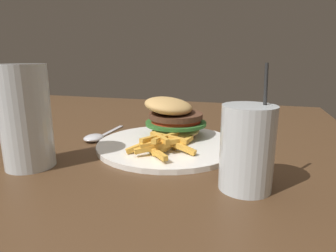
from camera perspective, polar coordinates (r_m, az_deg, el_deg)
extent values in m
cube|color=#4C331E|center=(0.74, -20.13, -2.90)|extent=(1.23, 1.37, 0.03)
cylinder|color=#392616|center=(1.26, 23.89, -14.16)|extent=(0.06, 0.06, 0.69)
cylinder|color=#392616|center=(1.63, -25.15, -7.82)|extent=(0.06, 0.06, 0.69)
cylinder|color=white|center=(0.60, 0.00, -3.79)|extent=(0.30, 0.30, 0.01)
ellipsoid|color=tan|center=(0.65, 1.59, -0.83)|extent=(0.14, 0.12, 0.03)
cylinder|color=#2D6628|center=(0.64, 1.60, 0.59)|extent=(0.15, 0.15, 0.01)
cylinder|color=red|center=(0.64, 1.60, 1.24)|extent=(0.13, 0.13, 0.01)
cylinder|color=#4C2D1E|center=(0.64, 1.61, 2.11)|extent=(0.14, 0.14, 0.01)
ellipsoid|color=tan|center=(0.64, 0.15, 4.17)|extent=(0.14, 0.13, 0.05)
cube|color=gold|center=(0.55, 0.17, -2.38)|extent=(0.04, 0.09, 0.01)
cube|color=gold|center=(0.57, 3.09, -3.54)|extent=(0.07, 0.03, 0.02)
cube|color=gold|center=(0.56, -0.04, -2.20)|extent=(0.09, 0.03, 0.02)
cube|color=gold|center=(0.54, -5.12, -3.86)|extent=(0.05, 0.06, 0.03)
cube|color=gold|center=(0.54, -0.33, -4.36)|extent=(0.08, 0.03, 0.01)
cube|color=gold|center=(0.51, -2.41, -5.39)|extent=(0.06, 0.06, 0.01)
cube|color=gold|center=(0.52, -3.27, -4.43)|extent=(0.05, 0.06, 0.02)
cube|color=gold|center=(0.54, -1.67, -2.37)|extent=(0.05, 0.05, 0.01)
cube|color=gold|center=(0.52, -1.36, -3.50)|extent=(0.06, 0.07, 0.01)
cube|color=gold|center=(0.54, 1.73, -3.94)|extent=(0.03, 0.07, 0.02)
cube|color=gold|center=(0.53, -3.42, -2.56)|extent=(0.06, 0.03, 0.01)
cube|color=gold|center=(0.53, 2.93, -4.26)|extent=(0.03, 0.06, 0.02)
cube|color=gold|center=(0.54, -2.05, -2.73)|extent=(0.08, 0.02, 0.02)
cylinder|color=silver|center=(0.53, -26.98, 1.62)|extent=(0.08, 0.08, 0.18)
cylinder|color=gold|center=(0.53, -26.89, 0.83)|extent=(0.07, 0.07, 0.16)
cylinder|color=silver|center=(0.41, 15.74, -4.34)|extent=(0.08, 0.08, 0.12)
cylinder|color=orange|center=(0.42, 15.63, -5.95)|extent=(0.07, 0.07, 0.10)
cylinder|color=black|center=(0.41, 18.89, -0.56)|extent=(0.03, 0.01, 0.18)
ellipsoid|color=silver|center=(0.66, -14.85, -2.33)|extent=(0.05, 0.04, 0.01)
cube|color=silver|center=(0.73, -11.51, -1.10)|extent=(0.12, 0.01, 0.00)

